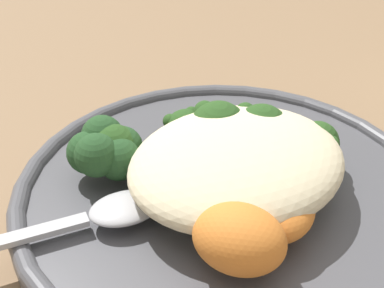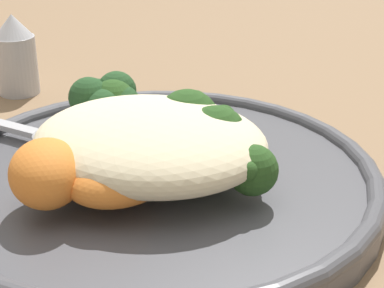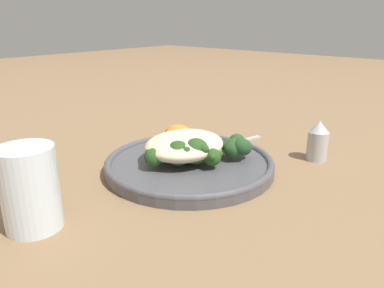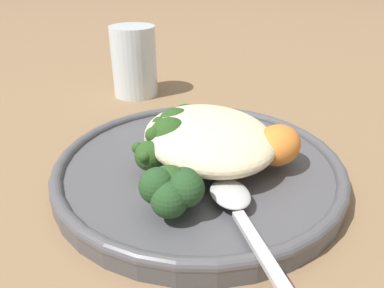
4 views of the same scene
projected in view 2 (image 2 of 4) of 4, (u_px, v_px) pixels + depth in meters
name	position (u px, v px, depth m)	size (l,w,h in m)	color
ground_plane	(179.00, 193.00, 0.41)	(4.00, 4.00, 0.00)	#846647
plate	(157.00, 180.00, 0.40)	(0.28, 0.28, 0.02)	#4C4C51
quinoa_mound	(150.00, 142.00, 0.38)	(0.14, 0.12, 0.04)	beige
broccoli_stalk_0	(221.00, 169.00, 0.36)	(0.10, 0.03, 0.03)	#9EBC66
broccoli_stalk_1	(203.00, 141.00, 0.38)	(0.08, 0.07, 0.04)	#9EBC66
broccoli_stalk_2	(189.00, 125.00, 0.40)	(0.06, 0.08, 0.04)	#9EBC66
broccoli_stalk_3	(175.00, 126.00, 0.42)	(0.03, 0.08, 0.03)	#9EBC66
broccoli_stalk_4	(119.00, 114.00, 0.44)	(0.08, 0.10, 0.03)	#9EBC66
sweet_potato_chunk_0	(122.00, 173.00, 0.35)	(0.07, 0.05, 0.03)	orange
sweet_potato_chunk_1	(47.00, 173.00, 0.35)	(0.05, 0.04, 0.04)	orange
kale_tuft	(106.00, 100.00, 0.45)	(0.05, 0.05, 0.03)	#234723
spoon	(50.00, 135.00, 0.43)	(0.12, 0.04, 0.01)	#B7B7BC
salt_shaker	(16.00, 55.00, 0.56)	(0.04, 0.04, 0.07)	#B2B2B7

